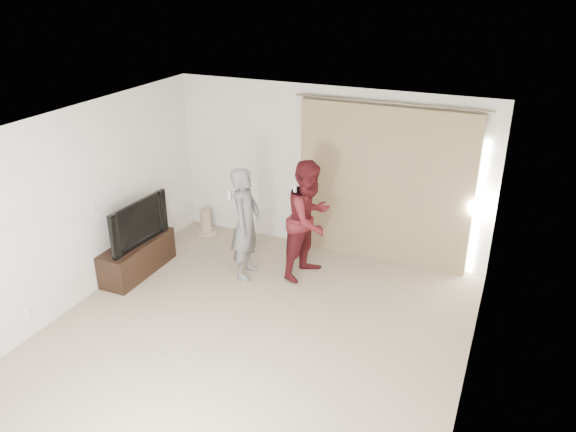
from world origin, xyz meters
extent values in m
plane|color=tan|center=(0.00, 0.00, 0.00)|extent=(5.50, 5.50, 0.00)
cube|color=white|center=(0.00, 2.75, 1.30)|extent=(5.00, 0.04, 2.60)
cube|color=white|center=(-2.50, 0.00, 1.30)|extent=(0.04, 5.50, 2.60)
cube|color=silver|center=(-2.48, 0.40, 1.20)|extent=(0.02, 0.08, 0.12)
cube|color=silver|center=(-2.48, -0.90, 0.30)|extent=(0.02, 0.08, 0.12)
cube|color=white|center=(0.00, 0.00, 2.60)|extent=(5.00, 5.50, 0.01)
cube|color=#8D7B56|center=(0.90, 2.68, 1.20)|extent=(2.60, 0.10, 2.40)
cylinder|color=#6E6550|center=(0.90, 2.68, 2.44)|extent=(2.80, 0.03, 0.03)
cube|color=silver|center=(2.26, 2.72, 1.05)|extent=(0.08, 0.04, 2.00)
cube|color=black|center=(-2.27, 0.85, 0.25)|extent=(0.44, 1.29, 0.49)
imported|color=black|center=(-2.27, 0.85, 0.82)|extent=(0.23, 1.15, 0.66)
cylinder|color=tan|center=(-2.03, 2.40, 0.03)|extent=(0.32, 0.32, 0.05)
cylinder|color=tan|center=(-2.03, 2.40, 0.24)|extent=(0.18, 0.18, 0.38)
imported|color=slate|center=(-0.75, 1.43, 0.83)|extent=(0.46, 0.65, 1.66)
cube|color=silver|center=(-0.93, 1.33, 1.27)|extent=(0.04, 0.04, 0.14)
cube|color=silver|center=(-0.93, 1.55, 1.16)|extent=(0.05, 0.05, 0.09)
imported|color=#501419|center=(0.07, 1.81, 0.88)|extent=(0.86, 1.00, 1.75)
cube|color=silver|center=(-0.11, 1.71, 1.34)|extent=(0.04, 0.04, 0.14)
cube|color=silver|center=(-0.11, 1.93, 1.23)|extent=(0.05, 0.05, 0.09)
camera|label=1|loc=(2.66, -4.99, 4.15)|focal=35.00mm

